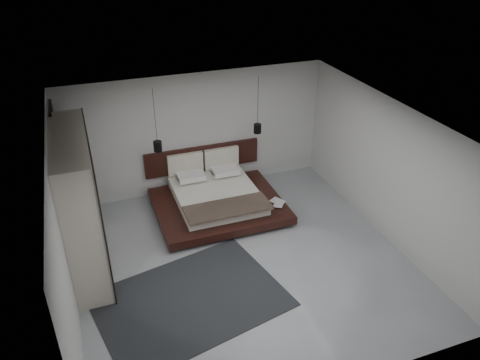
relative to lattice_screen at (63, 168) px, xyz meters
name	(u,v)px	position (x,y,z in m)	size (l,w,h in m)	color
floor	(242,261)	(2.95, -2.45, -1.30)	(6.00, 6.00, 0.00)	#989BA0
ceiling	(243,124)	(2.95, -2.45, 1.50)	(6.00, 6.00, 0.00)	white
wall_back	(197,133)	(2.95, 0.55, 0.10)	(6.00, 6.00, 0.00)	#B3B3B1
wall_front	(327,318)	(2.95, -5.45, 0.10)	(6.00, 6.00, 0.00)	#B3B3B1
wall_left	(63,232)	(-0.05, -2.45, 0.10)	(6.00, 6.00, 0.00)	#B3B3B1
wall_right	(387,170)	(5.95, -2.45, 0.10)	(6.00, 6.00, 0.00)	#B3B3B1
lattice_screen	(63,168)	(0.00, 0.00, 0.00)	(0.05, 0.90, 2.60)	black
bed	(216,198)	(3.04, -0.54, -1.02)	(2.73, 2.37, 1.07)	black
book_lower	(275,204)	(4.16, -1.19, -1.03)	(0.23, 0.31, 0.03)	#99724C
book_upper	(274,204)	(4.14, -1.22, -1.01)	(0.20, 0.27, 0.02)	#99724C
pendant_left	(158,146)	(1.92, -0.12, 0.24)	(0.18, 0.18, 1.38)	black
pendant_right	(257,128)	(4.16, -0.12, 0.31)	(0.17, 0.17, 1.30)	black
wardrobe	(80,204)	(0.25, -1.50, -0.01)	(0.62, 2.63, 2.58)	beige
rug	(190,300)	(1.75, -3.13, -1.29)	(3.06, 2.18, 0.01)	black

